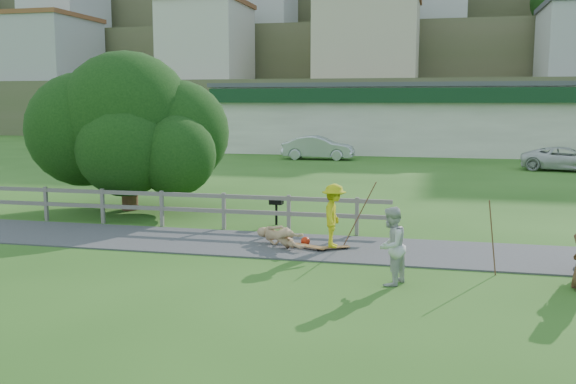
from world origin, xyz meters
name	(u,v)px	position (x,y,z in m)	size (l,w,h in m)	color
ground	(258,259)	(0.00, 0.00, 0.00)	(260.00, 260.00, 0.00)	#285217
path	(273,245)	(0.00, 1.50, 0.02)	(34.00, 3.00, 0.04)	#39393C
fence	(143,202)	(-4.62, 3.30, 0.72)	(15.05, 0.10, 1.10)	slate
strip_mall	(436,118)	(4.00, 34.94, 2.58)	(32.50, 10.75, 5.10)	beige
hillside	(414,34)	(0.00, 91.31, 14.41)	(220.00, 67.00, 47.50)	#565F37
skater_rider	(334,220)	(1.66, 1.26, 0.82)	(1.06, 0.61, 1.64)	gold
skater_fallen	(280,237)	(0.24, 1.28, 0.30)	(1.65, 0.40, 0.60)	tan
spectator_a	(391,246)	(3.30, -1.49, 0.82)	(0.80, 0.62, 1.65)	silver
car_silver	(318,148)	(-3.48, 26.77, 0.77)	(1.63, 4.68, 1.54)	silver
car_white	(566,159)	(11.10, 23.02, 0.66)	(2.18, 4.73, 1.31)	silver
tree	(128,151)	(-6.36, 5.84, 2.10)	(7.56, 7.56, 4.20)	black
bbq	(276,211)	(-0.63, 4.30, 0.43)	(0.40, 0.30, 0.86)	black
longboard_rider	(334,249)	(1.66, 1.26, 0.05)	(0.83, 0.20, 0.09)	brown
longboard_fallen	(309,248)	(1.04, 1.18, 0.06)	(1.00, 0.24, 0.11)	brown
helmet	(305,241)	(0.84, 1.63, 0.12)	(0.25, 0.25, 0.25)	red
pole_rider	(359,211)	(2.26, 1.66, 0.98)	(0.03, 0.03, 1.96)	brown
pole_spec_left	(492,238)	(5.42, -0.23, 0.84)	(0.03, 0.03, 1.68)	brown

